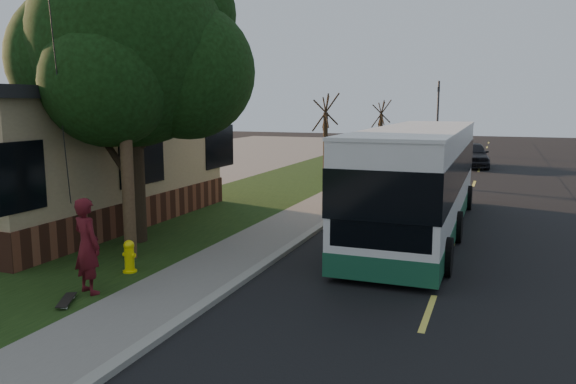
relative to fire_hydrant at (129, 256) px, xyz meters
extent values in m
plane|color=black|center=(2.60, 0.00, -0.43)|extent=(120.00, 120.00, 0.00)
cube|color=black|center=(6.60, 10.00, -0.43)|extent=(8.00, 80.00, 0.01)
cube|color=gray|center=(2.60, 10.00, -0.37)|extent=(0.25, 80.00, 0.12)
cube|color=slate|center=(1.60, 10.00, -0.39)|extent=(2.00, 80.00, 0.08)
cube|color=black|center=(-1.90, 10.00, -0.40)|extent=(5.00, 80.00, 0.07)
cube|color=slate|center=(-11.90, 10.00, -0.41)|extent=(15.00, 80.00, 0.04)
cylinder|color=#FFEA0D|center=(0.00, 0.00, -0.09)|extent=(0.22, 0.22, 0.55)
sphere|color=#FFEA0D|center=(0.00, 0.00, 0.26)|extent=(0.24, 0.24, 0.24)
cylinder|color=#FFEA0D|center=(0.00, 0.00, 0.04)|extent=(0.30, 0.10, 0.10)
cylinder|color=#FFEA0D|center=(0.00, 0.00, 0.04)|extent=(0.10, 0.18, 0.10)
cylinder|color=#FFEA0D|center=(0.00, 0.00, -0.34)|extent=(0.32, 0.32, 0.04)
cylinder|color=#473321|center=(-0.70, 1.00, 4.14)|extent=(0.30, 0.30, 9.00)
cylinder|color=#2D2D30|center=(-1.60, -0.10, 3.37)|extent=(2.52, 3.21, 7.60)
cylinder|color=black|center=(-1.60, 2.50, 1.64)|extent=(0.56, 0.56, 4.00)
sphere|color=black|center=(-1.60, 2.50, 4.84)|extent=(5.20, 5.20, 5.20)
sphere|color=black|center=(-0.20, 3.10, 4.24)|extent=(3.60, 3.60, 3.60)
sphere|color=black|center=(-2.80, 2.10, 4.54)|extent=(3.80, 3.80, 3.80)
sphere|color=black|center=(-1.30, 1.20, 3.94)|extent=(3.20, 3.20, 3.20)
sphere|color=black|center=(-2.20, 3.90, 5.24)|extent=(3.40, 3.40, 3.40)
sphere|color=black|center=(-0.70, 3.70, 5.84)|extent=(3.00, 3.00, 3.00)
cylinder|color=black|center=(-0.90, 18.00, 1.29)|extent=(0.24, 0.24, 3.30)
cylinder|color=black|center=(-0.90, 18.00, 2.94)|extent=(1.38, 0.57, 2.01)
cylinder|color=black|center=(-0.90, 18.00, 2.94)|extent=(0.74, 1.21, 1.58)
cylinder|color=black|center=(-0.90, 18.00, 2.94)|extent=(0.65, 1.05, 1.95)
cylinder|color=black|center=(-0.90, 18.00, 2.94)|extent=(1.28, 0.53, 1.33)
cylinder|color=black|center=(-0.90, 18.00, 2.94)|extent=(0.75, 1.21, 1.70)
cylinder|color=black|center=(-0.40, 30.00, 1.15)|extent=(0.24, 0.24, 3.03)
cylinder|color=black|center=(-0.40, 30.00, 2.66)|extent=(1.38, 0.57, 2.01)
cylinder|color=black|center=(-0.40, 30.00, 2.66)|extent=(0.74, 1.21, 1.58)
cylinder|color=black|center=(-0.40, 30.00, 2.66)|extent=(0.65, 1.05, 1.95)
cylinder|color=black|center=(-0.40, 30.00, 2.66)|extent=(1.28, 0.53, 1.33)
cylinder|color=black|center=(-0.40, 30.00, 2.66)|extent=(0.75, 1.21, 1.70)
cylinder|color=#2D2D30|center=(3.10, 34.00, 2.32)|extent=(0.16, 0.16, 5.50)
imported|color=black|center=(3.10, 34.00, 4.07)|extent=(0.18, 0.22, 1.10)
cube|color=silver|center=(5.47, 6.70, 1.35)|extent=(2.41, 11.56, 2.60)
cube|color=#175034|center=(5.47, 6.70, 0.00)|extent=(2.43, 11.58, 0.53)
cube|color=black|center=(5.47, 6.70, 1.54)|extent=(2.45, 11.60, 1.06)
cube|color=black|center=(5.47, 0.95, 1.21)|extent=(2.11, 0.06, 1.54)
cube|color=yellow|center=(5.47, 0.96, 2.51)|extent=(1.54, 0.06, 0.34)
cube|color=#FFF2CC|center=(4.75, 0.94, 0.10)|extent=(0.24, 0.04, 0.14)
cube|color=#FFF2CC|center=(6.20, 0.94, 0.10)|extent=(0.24, 0.04, 0.14)
cube|color=silver|center=(5.47, 6.70, 2.67)|extent=(2.46, 11.61, 0.08)
cylinder|color=black|center=(4.27, 2.47, 0.01)|extent=(0.27, 0.89, 0.89)
cylinder|color=black|center=(6.68, 2.47, 0.01)|extent=(0.27, 0.89, 0.89)
cylinder|color=black|center=(4.27, 5.74, 0.01)|extent=(0.27, 0.89, 0.89)
cylinder|color=black|center=(6.68, 5.74, 0.01)|extent=(0.27, 0.89, 0.89)
cylinder|color=black|center=(4.27, 10.94, 0.01)|extent=(0.27, 0.89, 0.89)
cylinder|color=black|center=(6.68, 10.94, 0.01)|extent=(0.27, 0.89, 0.89)
imported|color=#4D0F16|center=(0.10, -1.45, 0.61)|extent=(0.82, 0.68, 1.94)
cube|color=black|center=(0.10, -2.11, -0.30)|extent=(0.58, 0.83, 0.02)
cylinder|color=silver|center=(0.24, -2.36, -0.34)|extent=(0.19, 0.13, 0.05)
cylinder|color=silver|center=(-0.04, -1.85, -0.34)|extent=(0.19, 0.13, 0.05)
cube|color=black|center=(-4.42, 4.43, 0.27)|extent=(1.83, 1.62, 1.32)
cube|color=black|center=(-4.42, 4.43, 0.97)|extent=(1.90, 1.68, 0.09)
imported|color=black|center=(6.09, 25.47, 0.34)|extent=(2.37, 4.70, 1.54)
camera|label=1|loc=(7.68, -10.17, 3.41)|focal=35.00mm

